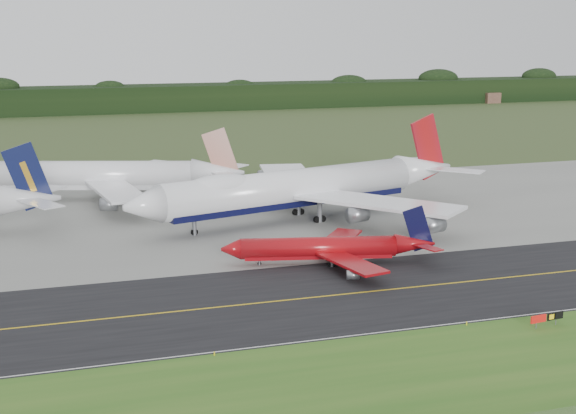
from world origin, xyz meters
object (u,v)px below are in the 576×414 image
at_px(taxiway_sign, 547,318).
at_px(jet_ba_747, 302,187).
at_px(jet_star_tail, 108,176).
at_px(jet_red_737, 330,248).

bearing_deg(taxiway_sign, jet_ba_747, 99.94).
bearing_deg(jet_star_tail, jet_ba_747, -41.27).
height_order(jet_red_737, jet_star_tail, jet_star_tail).
bearing_deg(jet_ba_747, taxiway_sign, -80.06).
height_order(jet_ba_747, jet_star_tail, jet_ba_747).
bearing_deg(taxiway_sign, jet_star_tail, 115.86).
xyz_separation_m(jet_ba_747, taxiway_sign, (11.69, -66.70, -5.48)).
bearing_deg(jet_ba_747, jet_star_tail, 138.73).
height_order(jet_star_tail, taxiway_sign, jet_star_tail).
relative_size(jet_ba_747, jet_red_737, 2.18).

